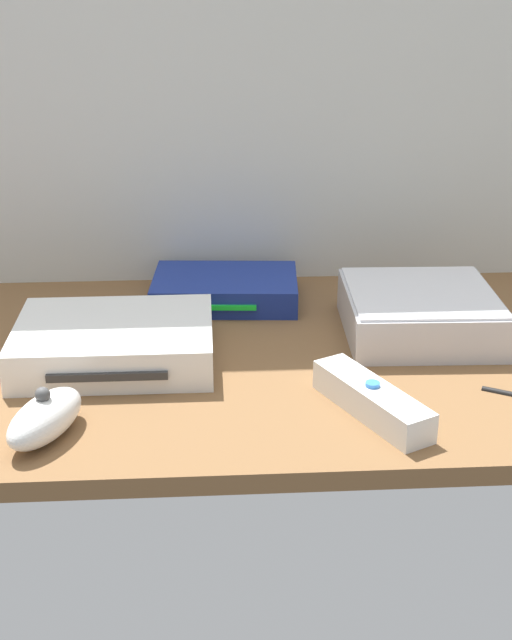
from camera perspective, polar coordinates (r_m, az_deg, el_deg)
ground_plane at (r=95.44cm, az=0.00°, el=-2.76°), size 100.00×48.00×2.00cm
back_wall at (r=110.75cm, az=-0.81°, el=18.64°), size 110.00×1.20×64.00cm
game_console at (r=93.60cm, az=-9.37°, el=-1.47°), size 21.01×16.51×4.40cm
mini_computer at (r=100.64cm, az=10.83°, el=0.49°), size 17.53×17.53×5.30cm
network_router at (r=108.50cm, az=-2.06°, el=2.07°), size 18.79×13.27×3.40cm
remote_wand at (r=82.93cm, az=7.69°, el=-5.29°), size 9.85×14.84×3.40cm
remote_nunchuk at (r=80.46cm, az=-13.83°, el=-6.32°), size 8.14×10.92×5.10cm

